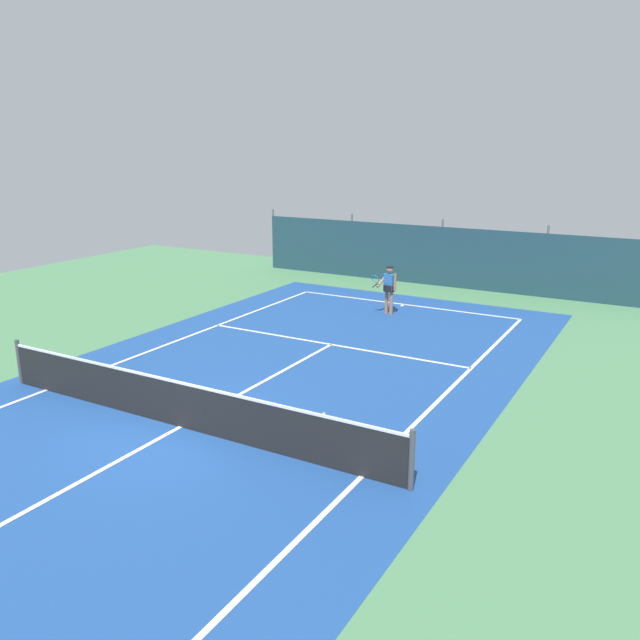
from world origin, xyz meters
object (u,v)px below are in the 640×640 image
(tennis_net, at_px, (179,404))
(parked_car, at_px, (450,252))
(tennis_player, at_px, (389,286))
(tennis_ball_near_player, at_px, (324,414))

(tennis_net, bearing_deg, parked_car, 92.08)
(tennis_player, distance_m, parked_car, 8.54)
(tennis_net, xyz_separation_m, tennis_player, (0.01, 10.43, 0.45))
(parked_car, bearing_deg, tennis_ball_near_player, 101.06)
(tennis_player, height_order, tennis_ball_near_player, tennis_player)
(tennis_net, height_order, tennis_ball_near_player, tennis_net)
(tennis_net, bearing_deg, tennis_ball_near_player, 40.98)
(tennis_player, bearing_deg, tennis_ball_near_player, 118.83)
(tennis_player, xyz_separation_m, tennis_ball_near_player, (2.24, -8.47, -0.93))
(tennis_net, distance_m, tennis_player, 10.44)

